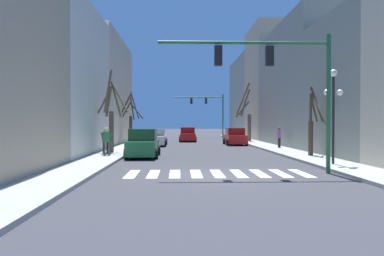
% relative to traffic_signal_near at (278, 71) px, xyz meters
% --- Properties ---
extents(ground_plane, '(240.00, 240.00, 0.00)m').
position_rel_traffic_signal_near_xyz_m(ground_plane, '(-2.55, -0.39, -4.34)').
color(ground_plane, '#38383D').
extents(sidewalk_left, '(2.29, 90.00, 0.15)m').
position_rel_traffic_signal_near_xyz_m(sidewalk_left, '(-8.70, -0.39, -4.27)').
color(sidewalk_left, '#9E9E99').
rests_on(sidewalk_left, ground_plane).
extents(sidewalk_right, '(2.29, 90.00, 0.15)m').
position_rel_traffic_signal_near_xyz_m(sidewalk_right, '(3.59, -0.39, -4.27)').
color(sidewalk_right, '#9E9E99').
rests_on(sidewalk_right, ground_plane).
extents(building_row_left, '(6.00, 35.97, 13.14)m').
position_rel_traffic_signal_near_xyz_m(building_row_left, '(-12.84, 10.75, 1.29)').
color(building_row_left, tan).
rests_on(building_row_left, ground_plane).
extents(building_row_right, '(6.00, 56.08, 13.95)m').
position_rel_traffic_signal_near_xyz_m(building_row_right, '(7.73, 23.45, 1.39)').
color(building_row_right, '#BCB299').
rests_on(building_row_right, ground_plane).
extents(crosswalk_stripes, '(7.65, 2.60, 0.01)m').
position_rel_traffic_signal_near_xyz_m(crosswalk_stripes, '(-2.55, 0.06, -4.34)').
color(crosswalk_stripes, white).
rests_on(crosswalk_stripes, ground_plane).
extents(traffic_signal_near, '(7.35, 0.28, 5.93)m').
position_rel_traffic_signal_near_xyz_m(traffic_signal_near, '(0.00, 0.00, 0.00)').
color(traffic_signal_near, '#236038').
rests_on(traffic_signal_near, ground_plane).
extents(traffic_signal_far, '(7.10, 0.28, 6.28)m').
position_rel_traffic_signal_near_xyz_m(traffic_signal_far, '(0.14, 38.17, 0.23)').
color(traffic_signal_far, '#236038').
rests_on(traffic_signal_far, ground_plane).
extents(street_lamp_right_corner, '(0.95, 0.36, 4.61)m').
position_rel_traffic_signal_near_xyz_m(street_lamp_right_corner, '(3.34, 2.24, -0.95)').
color(street_lamp_right_corner, black).
rests_on(street_lamp_right_corner, sidewalk_right).
extents(car_parked_left_near, '(1.99, 4.69, 1.63)m').
position_rel_traffic_signal_near_xyz_m(car_parked_left_near, '(-3.18, 27.80, -3.58)').
color(car_parked_left_near, red).
rests_on(car_parked_left_near, ground_plane).
extents(car_driving_toward_lane, '(2.00, 4.52, 1.78)m').
position_rel_traffic_signal_near_xyz_m(car_driving_toward_lane, '(-6.43, 7.92, -3.52)').
color(car_driving_toward_lane, '#236B38').
rests_on(car_driving_toward_lane, ground_plane).
extents(car_at_intersection, '(2.02, 4.29, 1.66)m').
position_rel_traffic_signal_near_xyz_m(car_at_intersection, '(1.31, 20.71, -3.57)').
color(car_at_intersection, red).
rests_on(car_at_intersection, ground_plane).
extents(car_parked_right_mid, '(2.10, 4.79, 1.58)m').
position_rel_traffic_signal_near_xyz_m(car_parked_right_mid, '(-6.38, 19.69, -3.60)').
color(car_parked_right_mid, white).
rests_on(car_parked_right_mid, ground_plane).
extents(pedestrian_on_right_sidewalk, '(0.70, 0.34, 1.66)m').
position_rel_traffic_signal_near_xyz_m(pedestrian_on_right_sidewalk, '(-8.97, 8.78, -3.21)').
color(pedestrian_on_right_sidewalk, black).
rests_on(pedestrian_on_right_sidewalk, sidewalk_left).
extents(pedestrian_on_left_sidewalk, '(0.25, 0.71, 1.66)m').
position_rel_traffic_signal_near_xyz_m(pedestrian_on_left_sidewalk, '(3.94, 14.25, -3.21)').
color(pedestrian_on_left_sidewalk, black).
rests_on(pedestrian_on_left_sidewalk, sidewalk_right).
extents(pedestrian_crossing_street, '(0.74, 0.27, 1.72)m').
position_rel_traffic_signal_near_xyz_m(pedestrian_crossing_street, '(-8.65, 7.64, -3.17)').
color(pedestrian_crossing_street, '#4C4C51').
rests_on(pedestrian_crossing_street, sidewalk_left).
extents(street_tree_right_far, '(0.82, 2.59, 4.23)m').
position_rel_traffic_signal_near_xyz_m(street_tree_right_far, '(4.03, 6.92, -2.25)').
color(street_tree_right_far, '#473828').
rests_on(street_tree_right_far, sidewalk_right).
extents(street_tree_right_mid, '(2.33, 2.31, 5.64)m').
position_rel_traffic_signal_near_xyz_m(street_tree_right_mid, '(-8.83, 10.12, -1.64)').
color(street_tree_right_mid, brown).
rests_on(street_tree_right_mid, sidewalk_left).
extents(street_tree_left_mid, '(2.52, 2.20, 5.10)m').
position_rel_traffic_signal_near_xyz_m(street_tree_left_mid, '(-9.04, 22.02, -1.81)').
color(street_tree_left_mid, '#473828').
rests_on(street_tree_left_mid, sidewalk_left).
extents(street_tree_left_near, '(1.80, 1.06, 6.53)m').
position_rel_traffic_signal_near_xyz_m(street_tree_left_near, '(3.42, 25.81, -1.49)').
color(street_tree_left_near, brown).
rests_on(street_tree_left_near, sidewalk_right).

